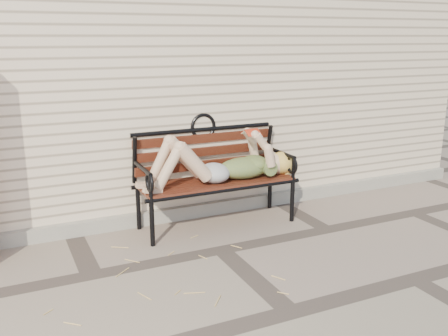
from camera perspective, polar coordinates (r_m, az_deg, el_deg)
ground at (r=4.93m, az=-0.26°, el=-9.35°), size 80.00×80.00×0.00m
house_wall at (r=7.35m, az=-10.31°, el=10.55°), size 8.00×4.00×3.00m
foundation_strip at (r=5.73m, az=-4.35°, el=-5.04°), size 8.00×0.10×0.15m
garden_bench at (r=5.44m, az=-1.33°, el=0.47°), size 1.84×0.73×1.19m
reading_woman at (r=5.31m, az=-0.55°, el=0.55°), size 1.74×0.40×0.55m
straw_scatter at (r=4.40m, az=-13.86°, el=-12.90°), size 2.90×1.79×0.01m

